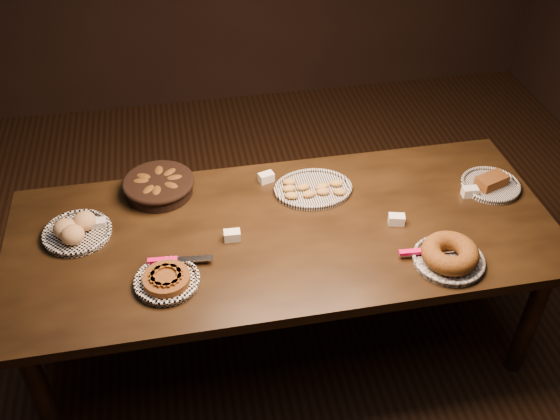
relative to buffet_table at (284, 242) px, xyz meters
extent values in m
plane|color=black|center=(0.00, 0.00, -0.68)|extent=(5.00, 5.00, 0.00)
cube|color=black|center=(0.00, 0.00, 0.05)|extent=(2.40, 1.00, 0.05)
cylinder|color=black|center=(-1.08, -0.38, -0.33)|extent=(0.08, 0.08, 0.70)
cylinder|color=black|center=(1.08, -0.38, -0.33)|extent=(0.08, 0.08, 0.70)
cylinder|color=black|center=(-1.08, 0.38, -0.33)|extent=(0.08, 0.08, 0.70)
cylinder|color=black|center=(1.08, 0.38, -0.33)|extent=(0.08, 0.08, 0.70)
torus|color=white|center=(-0.52, -0.23, 0.09)|extent=(0.26, 0.26, 0.02)
cylinder|color=#4B250F|center=(-0.52, -0.23, 0.10)|extent=(0.19, 0.19, 0.03)
cube|color=#633411|center=(-0.47, -0.23, 0.12)|extent=(0.02, 0.06, 0.01)
cube|color=#633411|center=(-0.48, -0.20, 0.12)|extent=(0.05, 0.06, 0.01)
cube|color=#633411|center=(-0.50, -0.18, 0.12)|extent=(0.07, 0.04, 0.01)
cube|color=#633411|center=(-0.53, -0.18, 0.12)|extent=(0.07, 0.04, 0.01)
cube|color=#633411|center=(-0.56, -0.20, 0.12)|extent=(0.05, 0.06, 0.01)
cube|color=#633411|center=(-0.57, -0.23, 0.12)|extent=(0.02, 0.06, 0.01)
cube|color=#633411|center=(-0.56, -0.26, 0.12)|extent=(0.05, 0.06, 0.01)
cube|color=#633411|center=(-0.53, -0.28, 0.12)|extent=(0.07, 0.04, 0.01)
cube|color=#633411|center=(-0.50, -0.28, 0.12)|extent=(0.07, 0.04, 0.01)
cube|color=#633411|center=(-0.48, -0.26, 0.12)|extent=(0.05, 0.06, 0.01)
cube|color=#EF0B62|center=(-0.53, -0.13, 0.10)|extent=(0.12, 0.03, 0.02)
cube|color=silver|center=(-0.40, -0.14, 0.10)|extent=(0.15, 0.04, 0.00)
torus|color=black|center=(0.19, 0.24, 0.09)|extent=(0.30, 0.30, 0.02)
ellipsoid|color=olive|center=(0.07, 0.19, 0.10)|extent=(0.07, 0.06, 0.03)
ellipsoid|color=olive|center=(0.16, 0.19, 0.10)|extent=(0.07, 0.05, 0.03)
ellipsoid|color=olive|center=(0.22, 0.19, 0.10)|extent=(0.07, 0.05, 0.03)
ellipsoid|color=olive|center=(0.30, 0.18, 0.10)|extent=(0.07, 0.06, 0.03)
ellipsoid|color=olive|center=(0.07, 0.25, 0.10)|extent=(0.07, 0.05, 0.03)
ellipsoid|color=olive|center=(0.14, 0.25, 0.10)|extent=(0.07, 0.05, 0.03)
ellipsoid|color=olive|center=(0.23, 0.23, 0.10)|extent=(0.07, 0.06, 0.03)
ellipsoid|color=olive|center=(0.30, 0.24, 0.10)|extent=(0.07, 0.06, 0.03)
ellipsoid|color=olive|center=(0.08, 0.30, 0.10)|extent=(0.07, 0.05, 0.03)
torus|color=black|center=(0.63, -0.33, 0.09)|extent=(0.30, 0.30, 0.02)
torus|color=brown|center=(0.63, -0.33, 0.13)|extent=(0.28, 0.28, 0.08)
cube|color=#EF0B62|center=(0.49, -0.27, 0.10)|extent=(0.12, 0.03, 0.02)
cube|color=silver|center=(0.62, -0.28, 0.10)|extent=(0.15, 0.04, 0.00)
cylinder|color=black|center=(-0.52, 0.36, 0.11)|extent=(0.39, 0.39, 0.08)
torus|color=black|center=(-0.52, 0.36, 0.14)|extent=(0.33, 0.33, 0.03)
ellipsoid|color=#381D0B|center=(-0.45, 0.37, 0.13)|extent=(0.10, 0.06, 0.05)
ellipsoid|color=#381D0B|center=(-0.47, 0.41, 0.13)|extent=(0.11, 0.11, 0.05)
ellipsoid|color=#381D0B|center=(-0.52, 0.44, 0.13)|extent=(0.06, 0.10, 0.05)
ellipsoid|color=#381D0B|center=(-0.59, 0.40, 0.13)|extent=(0.11, 0.10, 0.05)
ellipsoid|color=#381D0B|center=(-0.60, 0.37, 0.13)|extent=(0.11, 0.07, 0.05)
ellipsoid|color=#381D0B|center=(-0.57, 0.30, 0.13)|extent=(0.10, 0.11, 0.05)
ellipsoid|color=#381D0B|center=(-0.53, 0.28, 0.13)|extent=(0.07, 0.10, 0.05)
ellipsoid|color=#381D0B|center=(-0.47, 0.31, 0.13)|extent=(0.11, 0.11, 0.05)
torus|color=white|center=(-0.89, 0.13, 0.09)|extent=(0.30, 0.30, 0.02)
ellipsoid|color=tan|center=(-0.93, 0.12, 0.13)|extent=(0.10, 0.10, 0.08)
ellipsoid|color=tan|center=(-0.85, 0.16, 0.13)|extent=(0.10, 0.10, 0.08)
ellipsoid|color=tan|center=(-0.90, 0.08, 0.13)|extent=(0.10, 0.10, 0.08)
torus|color=black|center=(1.02, 0.11, 0.09)|extent=(0.28, 0.28, 0.02)
cube|color=#4B250F|center=(1.02, 0.11, 0.11)|extent=(0.16, 0.13, 0.05)
cube|color=white|center=(-0.23, -0.02, 0.10)|extent=(0.07, 0.05, 0.04)
cube|color=white|center=(-0.02, 0.36, 0.10)|extent=(0.08, 0.06, 0.04)
cube|color=white|center=(0.50, -0.05, 0.10)|extent=(0.08, 0.06, 0.04)
cube|color=white|center=(-0.80, 0.16, 0.10)|extent=(0.07, 0.05, 0.04)
cube|color=white|center=(0.90, 0.07, 0.10)|extent=(0.07, 0.05, 0.04)
camera|label=1|loc=(-0.40, -2.00, 1.89)|focal=40.00mm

